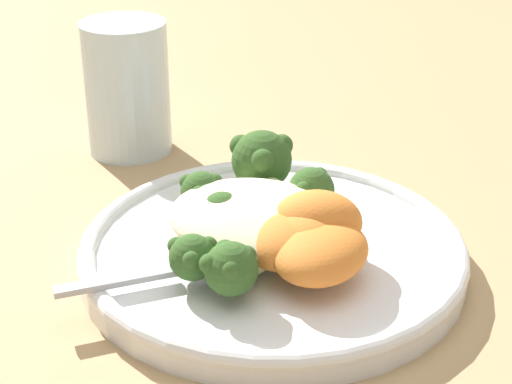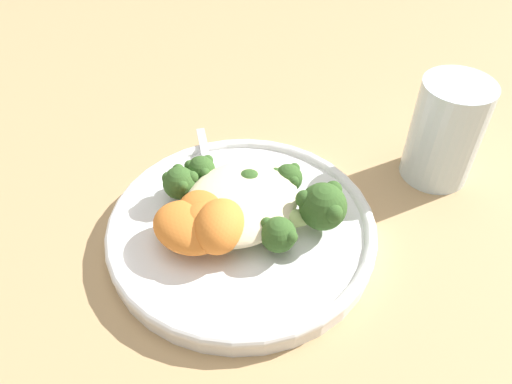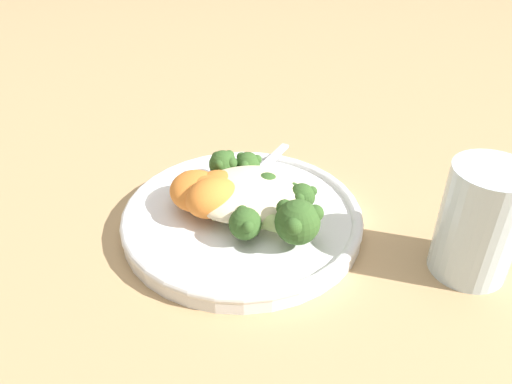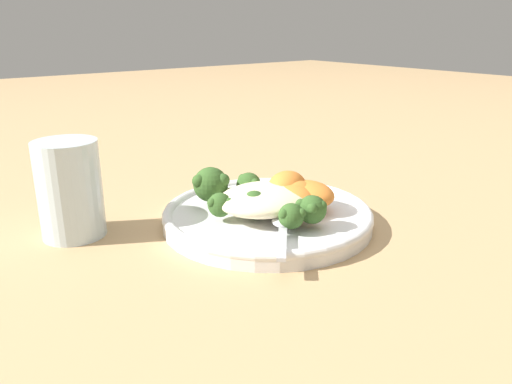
{
  "view_description": "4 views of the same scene",
  "coord_description": "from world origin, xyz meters",
  "px_view_note": "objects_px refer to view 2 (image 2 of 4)",
  "views": [
    {
      "loc": [
        0.2,
        -0.43,
        0.3
      ],
      "look_at": [
        -0.02,
        -0.01,
        0.06
      ],
      "focal_mm": 60.0,
      "sensor_mm": 36.0,
      "label": 1
    },
    {
      "loc": [
        0.23,
        0.2,
        0.36
      ],
      "look_at": [
        -0.02,
        0.01,
        0.06
      ],
      "focal_mm": 35.0,
      "sensor_mm": 36.0,
      "label": 2
    },
    {
      "loc": [
        0.07,
        0.41,
        0.33
      ],
      "look_at": [
        -0.03,
        0.01,
        0.05
      ],
      "focal_mm": 35.0,
      "sensor_mm": 36.0,
      "label": 3
    },
    {
      "loc": [
        -0.37,
        -0.43,
        0.23
      ],
      "look_at": [
        -0.02,
        0.01,
        0.04
      ],
      "focal_mm": 35.0,
      "sensor_mm": 36.0,
      "label": 4
    }
  ],
  "objects_px": {
    "broccoli_stalk_4": "(211,191)",
    "sweet_potato_chunk_3": "(210,214)",
    "quinoa_mound": "(241,201)",
    "broccoli_stalk_2": "(274,190)",
    "broccoli_stalk_0": "(271,234)",
    "sweet_potato_chunk_0": "(216,224)",
    "plate": "(245,230)",
    "water_glass": "(445,132)",
    "spoon": "(210,174)",
    "sweet_potato_chunk_1": "(208,221)",
    "broccoli_stalk_1": "(307,210)",
    "broccoli_stalk_5": "(187,190)",
    "broccoli_stalk_3": "(245,193)",
    "sweet_potato_chunk_2": "(189,227)"
  },
  "relations": [
    {
      "from": "quinoa_mound",
      "to": "broccoli_stalk_2",
      "type": "relative_size",
      "value": 1.11
    },
    {
      "from": "broccoli_stalk_2",
      "to": "broccoli_stalk_3",
      "type": "distance_m",
      "value": 0.03
    },
    {
      "from": "broccoli_stalk_1",
      "to": "spoon",
      "type": "bearing_deg",
      "value": 136.24
    },
    {
      "from": "plate",
      "to": "broccoli_stalk_1",
      "type": "bearing_deg",
      "value": 123.07
    },
    {
      "from": "broccoli_stalk_2",
      "to": "sweet_potato_chunk_2",
      "type": "height_order",
      "value": "sweet_potato_chunk_2"
    },
    {
      "from": "plate",
      "to": "broccoli_stalk_4",
      "type": "distance_m",
      "value": 0.05
    },
    {
      "from": "broccoli_stalk_0",
      "to": "sweet_potato_chunk_3",
      "type": "height_order",
      "value": "broccoli_stalk_0"
    },
    {
      "from": "broccoli_stalk_5",
      "to": "water_glass",
      "type": "xyz_separation_m",
      "value": [
        -0.2,
        0.17,
        0.02
      ]
    },
    {
      "from": "broccoli_stalk_3",
      "to": "broccoli_stalk_5",
      "type": "xyz_separation_m",
      "value": [
        0.03,
        -0.05,
        0.0
      ]
    },
    {
      "from": "water_glass",
      "to": "sweet_potato_chunk_2",
      "type": "bearing_deg",
      "value": -29.89
    },
    {
      "from": "broccoli_stalk_4",
      "to": "spoon",
      "type": "distance_m",
      "value": 0.03
    },
    {
      "from": "quinoa_mound",
      "to": "broccoli_stalk_4",
      "type": "distance_m",
      "value": 0.03
    },
    {
      "from": "broccoli_stalk_0",
      "to": "spoon",
      "type": "height_order",
      "value": "broccoli_stalk_0"
    },
    {
      "from": "broccoli_stalk_2",
      "to": "sweet_potato_chunk_0",
      "type": "distance_m",
      "value": 0.07
    },
    {
      "from": "sweet_potato_chunk_0",
      "to": "spoon",
      "type": "xyz_separation_m",
      "value": [
        -0.06,
        -0.06,
        -0.02
      ]
    },
    {
      "from": "broccoli_stalk_4",
      "to": "sweet_potato_chunk_3",
      "type": "xyz_separation_m",
      "value": [
        0.03,
        0.02,
        0.0
      ]
    },
    {
      "from": "broccoli_stalk_0",
      "to": "water_glass",
      "type": "distance_m",
      "value": 0.22
    },
    {
      "from": "sweet_potato_chunk_1",
      "to": "sweet_potato_chunk_3",
      "type": "xyz_separation_m",
      "value": [
        -0.01,
        -0.01,
        -0.0
      ]
    },
    {
      "from": "broccoli_stalk_0",
      "to": "water_glass",
      "type": "height_order",
      "value": "water_glass"
    },
    {
      "from": "broccoli_stalk_4",
      "to": "sweet_potato_chunk_0",
      "type": "relative_size",
      "value": 1.9
    },
    {
      "from": "plate",
      "to": "sweet_potato_chunk_2",
      "type": "xyz_separation_m",
      "value": [
        0.04,
        -0.03,
        0.03
      ]
    },
    {
      "from": "plate",
      "to": "sweet_potato_chunk_1",
      "type": "distance_m",
      "value": 0.04
    },
    {
      "from": "broccoli_stalk_5",
      "to": "sweet_potato_chunk_3",
      "type": "bearing_deg",
      "value": 173.48
    },
    {
      "from": "sweet_potato_chunk_1",
      "to": "broccoli_stalk_4",
      "type": "bearing_deg",
      "value": -143.56
    },
    {
      "from": "plate",
      "to": "spoon",
      "type": "distance_m",
      "value": 0.07
    },
    {
      "from": "sweet_potato_chunk_1",
      "to": "broccoli_stalk_1",
      "type": "bearing_deg",
      "value": 132.47
    },
    {
      "from": "sweet_potato_chunk_0",
      "to": "broccoli_stalk_3",
      "type": "bearing_deg",
      "value": -172.77
    },
    {
      "from": "broccoli_stalk_1",
      "to": "water_glass",
      "type": "bearing_deg",
      "value": 24.9
    },
    {
      "from": "broccoli_stalk_1",
      "to": "broccoli_stalk_4",
      "type": "bearing_deg",
      "value": 151.13
    },
    {
      "from": "quinoa_mound",
      "to": "sweet_potato_chunk_3",
      "type": "bearing_deg",
      "value": -24.95
    },
    {
      "from": "broccoli_stalk_0",
      "to": "sweet_potato_chunk_3",
      "type": "xyz_separation_m",
      "value": [
        0.01,
        -0.06,
        0.0
      ]
    },
    {
      "from": "spoon",
      "to": "water_glass",
      "type": "bearing_deg",
      "value": -94.48
    },
    {
      "from": "plate",
      "to": "broccoli_stalk_5",
      "type": "relative_size",
      "value": 2.7
    },
    {
      "from": "broccoli_stalk_4",
      "to": "sweet_potato_chunk_3",
      "type": "relative_size",
      "value": 1.67
    },
    {
      "from": "broccoli_stalk_3",
      "to": "broccoli_stalk_4",
      "type": "relative_size",
      "value": 0.84
    },
    {
      "from": "plate",
      "to": "sweet_potato_chunk_0",
      "type": "height_order",
      "value": "sweet_potato_chunk_0"
    },
    {
      "from": "sweet_potato_chunk_3",
      "to": "broccoli_stalk_0",
      "type": "bearing_deg",
      "value": 102.28
    },
    {
      "from": "broccoli_stalk_2",
      "to": "sweet_potato_chunk_3",
      "type": "height_order",
      "value": "sweet_potato_chunk_3"
    },
    {
      "from": "broccoli_stalk_1",
      "to": "broccoli_stalk_4",
      "type": "xyz_separation_m",
      "value": [
        0.03,
        -0.09,
        -0.01
      ]
    },
    {
      "from": "broccoli_stalk_1",
      "to": "water_glass",
      "type": "height_order",
      "value": "water_glass"
    },
    {
      "from": "broccoli_stalk_2",
      "to": "broccoli_stalk_4",
      "type": "relative_size",
      "value": 0.98
    },
    {
      "from": "broccoli_stalk_1",
      "to": "broccoli_stalk_2",
      "type": "relative_size",
      "value": 0.96
    },
    {
      "from": "sweet_potato_chunk_0",
      "to": "sweet_potato_chunk_3",
      "type": "relative_size",
      "value": 0.88
    },
    {
      "from": "sweet_potato_chunk_2",
      "to": "plate",
      "type": "bearing_deg",
      "value": 147.24
    },
    {
      "from": "broccoli_stalk_2",
      "to": "sweet_potato_chunk_0",
      "type": "xyz_separation_m",
      "value": [
        0.07,
        -0.01,
        0.01
      ]
    },
    {
      "from": "quinoa_mound",
      "to": "broccoli_stalk_2",
      "type": "distance_m",
      "value": 0.04
    },
    {
      "from": "sweet_potato_chunk_3",
      "to": "broccoli_stalk_1",
      "type": "bearing_deg",
      "value": 125.91
    },
    {
      "from": "broccoli_stalk_4",
      "to": "water_glass",
      "type": "xyz_separation_m",
      "value": [
        -0.19,
        0.15,
        0.02
      ]
    },
    {
      "from": "broccoli_stalk_0",
      "to": "broccoli_stalk_3",
      "type": "height_order",
      "value": "broccoli_stalk_0"
    },
    {
      "from": "broccoli_stalk_2",
      "to": "spoon",
      "type": "xyz_separation_m",
      "value": [
        0.01,
        -0.07,
        -0.01
      ]
    }
  ]
}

